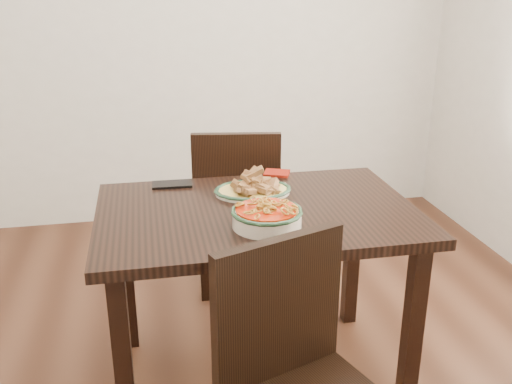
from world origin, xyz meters
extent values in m
plane|color=#3A1E12|center=(0.00, 0.00, 0.00)|extent=(3.50, 3.50, 0.00)
cube|color=silver|center=(0.00, 1.75, 1.30)|extent=(3.50, 0.10, 2.60)
cube|color=black|center=(0.09, -0.06, 0.73)|extent=(1.19, 0.79, 0.04)
cube|color=black|center=(-0.42, -0.38, 0.35)|extent=(0.06, 0.06, 0.71)
cube|color=black|center=(0.61, -0.38, 0.35)|extent=(0.06, 0.06, 0.71)
cube|color=black|center=(-0.42, 0.26, 0.35)|extent=(0.06, 0.06, 0.71)
cube|color=black|center=(0.61, 0.26, 0.35)|extent=(0.06, 0.06, 0.71)
cube|color=black|center=(0.14, 0.72, 0.43)|extent=(0.48, 0.48, 0.04)
cube|color=black|center=(0.34, 0.86, 0.21)|extent=(0.04, 0.04, 0.41)
cube|color=black|center=(0.00, 0.92, 0.21)|extent=(0.04, 0.04, 0.41)
cube|color=black|center=(0.28, 0.53, 0.21)|extent=(0.04, 0.04, 0.41)
cube|color=black|center=(-0.05, 0.58, 0.21)|extent=(0.04, 0.04, 0.41)
cube|color=black|center=(0.11, 0.53, 0.67)|extent=(0.42, 0.10, 0.44)
cube|color=black|center=(0.04, -0.62, 0.67)|extent=(0.41, 0.18, 0.44)
ellipsoid|color=#ECE2C8|center=(0.11, 0.10, 0.76)|extent=(0.30, 0.23, 0.02)
ellipsoid|color=gold|center=(0.11, 0.10, 0.76)|extent=(0.29, 0.22, 0.01)
torus|color=#1A3A24|center=(0.11, 0.10, 0.77)|extent=(0.24, 0.24, 0.01)
cylinder|color=beige|center=(0.10, -0.23, 0.78)|extent=(0.24, 0.24, 0.06)
torus|color=#1A3920|center=(0.10, -0.23, 0.81)|extent=(0.25, 0.25, 0.02)
cylinder|color=#B12108|center=(0.10, -0.23, 0.81)|extent=(0.22, 0.22, 0.01)
cube|color=black|center=(-0.20, 0.26, 0.76)|extent=(0.17, 0.09, 0.01)
cube|color=maroon|center=(0.26, 0.32, 0.76)|extent=(0.13, 0.12, 0.01)
camera|label=1|loc=(-0.30, -2.01, 1.55)|focal=40.00mm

